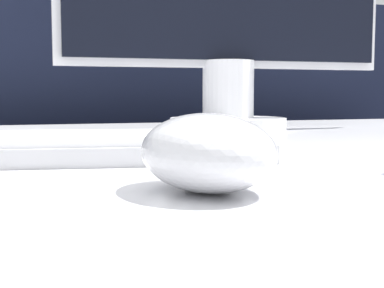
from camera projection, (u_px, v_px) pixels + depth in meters
name	position (u px, v px, depth m)	size (l,w,h in m)	color
partition_panel	(41.00, 222.00, 1.16)	(5.00, 0.03, 1.01)	black
computer_mouse_near	(207.00, 152.00, 0.32)	(0.09, 0.11, 0.05)	silver
keyboard	(24.00, 148.00, 0.47)	(0.44, 0.18, 0.02)	silver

